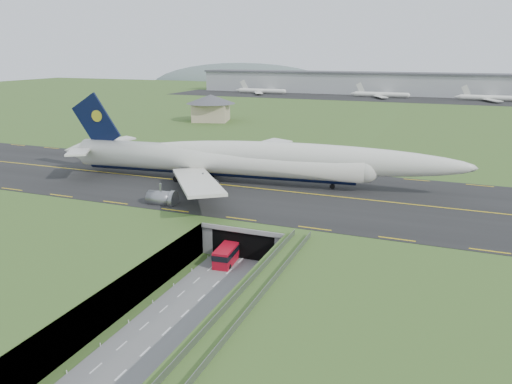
% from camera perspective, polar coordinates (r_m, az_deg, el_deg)
% --- Properties ---
extents(ground, '(900.00, 900.00, 0.00)m').
position_cam_1_polar(ground, '(83.77, -3.69, -9.73)').
color(ground, '#425D25').
rests_on(ground, ground).
extents(airfield_deck, '(800.00, 800.00, 6.00)m').
position_cam_1_polar(airfield_deck, '(82.52, -3.72, -7.85)').
color(airfield_deck, gray).
rests_on(airfield_deck, ground).
extents(trench_road, '(12.00, 75.00, 0.20)m').
position_cam_1_polar(trench_road, '(77.74, -6.08, -11.85)').
color(trench_road, slate).
rests_on(trench_road, ground).
extents(taxiway, '(800.00, 44.00, 0.18)m').
position_cam_1_polar(taxiway, '(110.48, 3.52, 0.04)').
color(taxiway, black).
rests_on(taxiway, airfield_deck).
extents(tunnel_portal, '(17.00, 22.30, 6.00)m').
position_cam_1_polar(tunnel_portal, '(96.68, 0.48, -3.98)').
color(tunnel_portal, gray).
rests_on(tunnel_portal, ground).
extents(guideway, '(3.00, 53.00, 7.05)m').
position_cam_1_polar(guideway, '(61.84, -1.99, -14.03)').
color(guideway, '#A8A8A3').
rests_on(guideway, ground).
extents(jumbo_jet, '(99.44, 62.83, 20.88)m').
position_cam_1_polar(jumbo_jet, '(116.38, -1.42, 3.69)').
color(jumbo_jet, silver).
rests_on(jumbo_jet, ground).
extents(shuttle_tram, '(3.57, 7.89, 3.12)m').
position_cam_1_polar(shuttle_tram, '(88.28, -3.32, -7.12)').
color(shuttle_tram, '#B20B1E').
rests_on(shuttle_tram, ground).
extents(service_building, '(26.50, 26.50, 11.72)m').
position_cam_1_polar(service_building, '(223.50, -5.18, 9.82)').
color(service_building, '#C3AD8D').
rests_on(service_building, ground).
extents(cargo_terminal, '(320.00, 67.00, 15.60)m').
position_cam_1_polar(cargo_terminal, '(369.75, 16.74, 11.75)').
color(cargo_terminal, '#B2B2B2').
rests_on(cargo_terminal, ground).
extents(distant_hills, '(700.00, 91.00, 60.00)m').
position_cam_1_polar(distant_hills, '(500.84, 25.46, 9.74)').
color(distant_hills, slate).
rests_on(distant_hills, ground).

